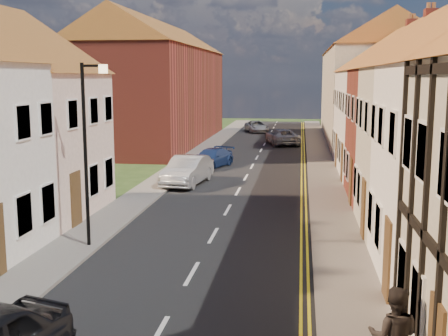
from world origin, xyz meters
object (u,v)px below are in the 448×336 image
lamppost (88,143)px  car_distant_b (282,137)px  car_far (211,158)px  car_distant (257,127)px  car_mid (188,170)px

lamppost → car_distant_b: 30.60m
lamppost → car_far: bearing=85.8°
car_distant → car_distant_b: size_ratio=0.87×
lamppost → car_distant: size_ratio=1.41×
car_mid → car_far: bearing=94.0°
car_distant → car_distant_b: car_distant_b is taller
car_mid → car_distant: (1.37, 29.09, -0.17)m
car_distant_b → lamppost: bearing=65.5°
car_mid → car_distant: size_ratio=1.09×
car_mid → car_far: size_ratio=1.14×
car_far → car_distant: 23.29m
car_mid → car_distant: bearing=94.5°
car_far → car_distant: size_ratio=0.95×
lamppost → car_distant: 40.77m
car_distant → car_distant_b: 11.02m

